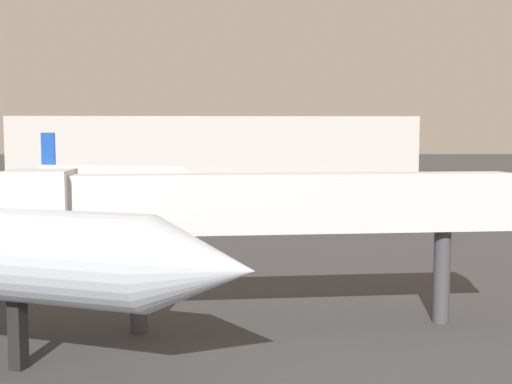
# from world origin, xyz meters

# --- Properties ---
(airplane_distant) EXTENTS (25.95, 21.38, 8.70)m
(airplane_distant) POSITION_xyz_m (-15.92, 75.55, 2.87)
(airplane_distant) COLOR white
(airplane_distant) RESTS_ON ground_plane
(jet_bridge) EXTENTS (20.52, 3.81, 6.63)m
(jet_bridge) POSITION_xyz_m (2.74, 13.51, 5.09)
(jet_bridge) COLOR silver
(jet_bridge) RESTS_ON ground_plane
(terminal_building) EXTENTS (89.04, 26.70, 12.64)m
(terminal_building) POSITION_xyz_m (-3.07, 134.97, 6.32)
(terminal_building) COLOR #B7B7B2
(terminal_building) RESTS_ON ground_plane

